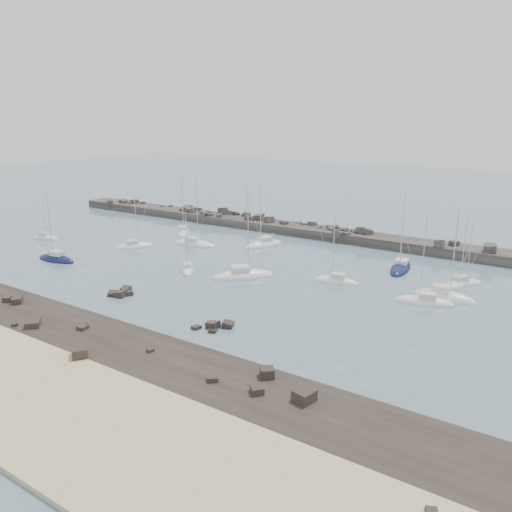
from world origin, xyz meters
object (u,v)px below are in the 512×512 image
at_px(sailboat_3, 134,247).
at_px(sailboat_12, 463,284).
at_px(sailboat_1, 183,233).
at_px(sailboat_8, 400,269).
at_px(sailboat_10, 458,284).
at_px(sailboat_4, 195,245).
at_px(sailboat_9, 336,282).
at_px(sailboat_13, 444,298).
at_px(sailboat_5, 187,270).
at_px(sailboat_6, 263,245).
at_px(sailboat_11, 424,302).
at_px(sailboat_7, 243,276).
at_px(sailboat_2, 56,260).
at_px(sailboat_0, 45,238).

height_order(sailboat_3, sailboat_12, sailboat_3).
bearing_deg(sailboat_3, sailboat_1, 90.29).
height_order(sailboat_8, sailboat_10, sailboat_8).
distance_m(sailboat_1, sailboat_4, 11.00).
xyz_separation_m(sailboat_9, sailboat_13, (15.40, 1.76, 0.02)).
distance_m(sailboat_5, sailboat_12, 42.75).
relative_size(sailboat_6, sailboat_13, 1.02).
relative_size(sailboat_11, sailboat_12, 1.27).
bearing_deg(sailboat_6, sailboat_7, -66.93).
relative_size(sailboat_2, sailboat_5, 1.30).
bearing_deg(sailboat_7, sailboat_11, 8.67).
xyz_separation_m(sailboat_3, sailboat_12, (57.49, 11.39, 0.00)).
height_order(sailboat_7, sailboat_10, sailboat_7).
height_order(sailboat_10, sailboat_13, sailboat_13).
relative_size(sailboat_11, sailboat_13, 0.92).
relative_size(sailboat_0, sailboat_2, 0.75).
xyz_separation_m(sailboat_3, sailboat_5, (18.42, -5.94, 0.01)).
distance_m(sailboat_2, sailboat_9, 48.39).
relative_size(sailboat_7, sailboat_13, 1.13).
bearing_deg(sailboat_13, sailboat_9, -173.46).
relative_size(sailboat_2, sailboat_9, 1.16).
bearing_deg(sailboat_1, sailboat_7, -32.68).
relative_size(sailboat_6, sailboat_12, 1.42).
xyz_separation_m(sailboat_4, sailboat_10, (48.22, 3.45, 0.01)).
xyz_separation_m(sailboat_2, sailboat_5, (23.05, 7.93, -0.03)).
distance_m(sailboat_5, sailboat_10, 42.08).
distance_m(sailboat_2, sailboat_11, 61.04).
height_order(sailboat_7, sailboat_11, sailboat_7).
bearing_deg(sailboat_10, sailboat_4, -175.91).
xyz_separation_m(sailboat_1, sailboat_5, (18.49, -20.21, -0.01)).
height_order(sailboat_4, sailboat_13, sailboat_4).
bearing_deg(sailboat_11, sailboat_1, 165.80).
height_order(sailboat_1, sailboat_7, sailboat_7).
height_order(sailboat_0, sailboat_3, sailboat_3).
xyz_separation_m(sailboat_1, sailboat_12, (57.57, -2.88, -0.01)).
relative_size(sailboat_3, sailboat_6, 0.85).
bearing_deg(sailboat_2, sailboat_13, 15.97).
relative_size(sailboat_3, sailboat_10, 1.08).
height_order(sailboat_9, sailboat_10, sailboat_9).
relative_size(sailboat_6, sailboat_8, 0.96).
height_order(sailboat_3, sailboat_4, sailboat_4).
bearing_deg(sailboat_8, sailboat_6, 178.38).
bearing_deg(sailboat_13, sailboat_11, -119.24).
relative_size(sailboat_2, sailboat_8, 0.90).
bearing_deg(sailboat_9, sailboat_8, 62.55).
bearing_deg(sailboat_7, sailboat_5, -166.63).
relative_size(sailboat_7, sailboat_10, 1.40).
bearing_deg(sailboat_10, sailboat_1, 176.79).
distance_m(sailboat_3, sailboat_8, 49.23).
bearing_deg(sailboat_8, sailboat_3, -163.82).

